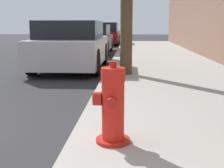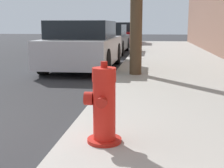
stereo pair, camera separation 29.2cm
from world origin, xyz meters
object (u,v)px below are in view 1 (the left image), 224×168
parked_car_near (72,46)px  parked_car_far (106,34)px  fire_hydrant (112,106)px  parked_car_mid (91,39)px

parked_car_near → parked_car_far: parked_car_far is taller
fire_hydrant → parked_car_far: size_ratio=0.18×
parked_car_mid → fire_hydrant: bearing=-81.7°
parked_car_mid → parked_car_far: (0.16, 6.23, 0.05)m
fire_hydrant → parked_car_near: 6.07m
fire_hydrant → parked_car_mid: parked_car_mid is taller
parked_car_near → parked_car_mid: size_ratio=0.89×
parked_car_near → parked_car_mid: (-0.11, 5.23, -0.05)m
parked_car_near → parked_car_mid: parked_car_near is taller
parked_car_near → parked_car_mid: 5.23m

